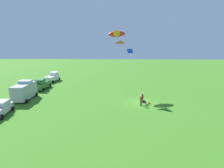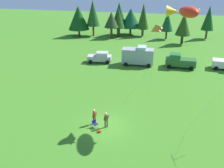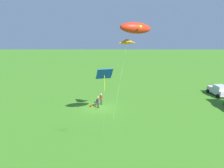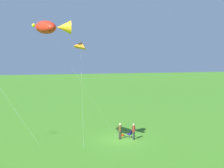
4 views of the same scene
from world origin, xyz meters
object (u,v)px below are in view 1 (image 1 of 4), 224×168
object	(u,v)px
person_kite_flyer	(142,97)
kite_delta_orange	(120,42)
van_motorhome_grey	(25,91)
kite_diamond_blue	(130,52)
person_spectator	(141,99)
backpack_on_grass	(149,103)
car_silver_compact	(0,108)
folding_chair	(145,102)
truck_green_flatbed	(42,84)
truck_white_pickup	(53,77)
kite_large_fish	(117,34)

from	to	relation	value
person_kite_flyer	kite_delta_orange	world-z (taller)	kite_delta_orange
van_motorhome_grey	kite_diamond_blue	distance (m)	23.43
person_kite_flyer	person_spectator	world-z (taller)	same
backpack_on_grass	car_silver_compact	size ratio (longest dim) A/B	0.07
folding_chair	kite_delta_orange	size ratio (longest dim) A/B	0.08
truck_green_flatbed	truck_white_pickup	bearing A→B (deg)	-174.36
van_motorhome_grey	kite_diamond_blue	size ratio (longest dim) A/B	0.65
person_spectator	kite_large_fish	distance (m)	14.03
person_spectator	car_silver_compact	bearing A→B (deg)	141.23
backpack_on_grass	kite_large_fish	bearing A→B (deg)	36.49
kite_large_fish	folding_chair	bearing A→B (deg)	-150.18
person_spectator	kite_diamond_blue	size ratio (longest dim) A/B	0.21
kite_diamond_blue	car_silver_compact	bearing A→B (deg)	134.86
kite_large_fish	car_silver_compact	bearing A→B (deg)	128.99
car_silver_compact	kite_delta_orange	bearing A→B (deg)	-65.76
kite_large_fish	kite_diamond_blue	bearing A→B (deg)	-26.66
van_motorhome_grey	kite_diamond_blue	world-z (taller)	kite_diamond_blue
person_spectator	kite_large_fish	xyz separation A→B (m)	(8.40, 4.04, 10.49)
car_silver_compact	van_motorhome_grey	world-z (taller)	van_motorhome_grey
car_silver_compact	kite_diamond_blue	world-z (taller)	kite_diamond_blue
car_silver_compact	truck_white_pickup	size ratio (longest dim) A/B	0.85
folding_chair	person_spectator	size ratio (longest dim) A/B	0.47
truck_green_flatbed	kite_delta_orange	xyz separation A→B (m)	(-3.62, -16.91, 8.89)
person_kite_flyer	backpack_on_grass	size ratio (longest dim) A/B	5.44
kite_large_fish	kite_diamond_blue	world-z (taller)	kite_large_fish
kite_large_fish	kite_diamond_blue	distance (m)	7.57
truck_white_pickup	truck_green_flatbed	bearing A→B (deg)	-168.87
backpack_on_grass	kite_large_fish	world-z (taller)	kite_large_fish
kite_large_fish	truck_green_flatbed	bearing A→B (deg)	86.80
folding_chair	truck_white_pickup	xyz separation A→B (m)	(17.14, 21.54, 0.61)
truck_white_pickup	kite_diamond_blue	bearing A→B (deg)	-91.92
folding_chair	truck_green_flatbed	distance (m)	22.83
van_motorhome_grey	car_silver_compact	bearing A→B (deg)	178.86
folding_chair	car_silver_compact	bearing A→B (deg)	140.10
kite_diamond_blue	truck_white_pickup	bearing A→B (deg)	81.31
truck_green_flatbed	kite_diamond_blue	xyz separation A→B (m)	(5.02, -19.21, 6.76)
van_motorhome_grey	kite_diamond_blue	xyz separation A→B (m)	(12.10, -19.08, 6.22)
folding_chair	truck_white_pickup	size ratio (longest dim) A/B	0.16
car_silver_compact	truck_green_flatbed	size ratio (longest dim) A/B	0.87
kite_delta_orange	backpack_on_grass	bearing A→B (deg)	-134.49
backpack_on_grass	van_motorhome_grey	size ratio (longest dim) A/B	0.06
person_kite_flyer	truck_green_flatbed	bearing A→B (deg)	131.77
backpack_on_grass	van_motorhome_grey	xyz separation A→B (m)	(1.31, 21.64, 1.53)
kite_delta_orange	kite_diamond_blue	world-z (taller)	kite_delta_orange
truck_white_pickup	van_motorhome_grey	bearing A→B (deg)	-170.41
folding_chair	car_silver_compact	world-z (taller)	car_silver_compact
person_spectator	backpack_on_grass	distance (m)	1.98
truck_white_pickup	kite_delta_orange	xyz separation A→B (m)	(-11.67, -17.53, 8.89)
person_kite_flyer	kite_delta_orange	distance (m)	10.63
kite_delta_orange	kite_large_fish	bearing A→B (deg)	14.00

